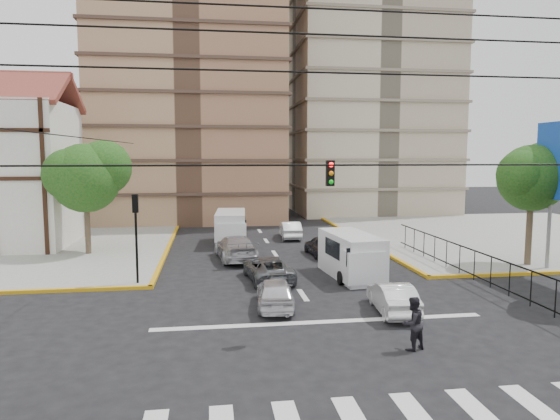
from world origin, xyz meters
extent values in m
plane|color=black|center=(0.00, 0.00, 0.00)|extent=(160.00, 160.00, 0.00)
cube|color=gray|center=(20.00, 20.00, 0.07)|extent=(26.00, 26.00, 0.15)
cube|color=silver|center=(0.00, -6.00, 0.01)|extent=(12.00, 2.40, 0.01)
cube|color=silver|center=(0.00, 1.20, 0.01)|extent=(13.00, 0.40, 0.01)
cube|color=tan|center=(14.00, 40.00, 24.00)|extent=(17.00, 16.00, 48.00)
cube|color=maroon|center=(-19.00, 21.90, 10.90)|extent=(10.80, 4.25, 2.65)
cylinder|color=slate|center=(14.50, 8.00, 2.15)|extent=(0.20, 0.20, 4.00)
cylinder|color=#473828|center=(14.00, 9.00, 2.24)|extent=(0.36, 0.36, 4.48)
sphere|color=#144614|center=(14.00, 9.00, 5.16)|extent=(3.80, 3.80, 3.80)
sphere|color=#144614|center=(14.95, 9.30, 5.73)|extent=(3.04, 3.04, 3.04)
sphere|color=#144614|center=(13.24, 8.70, 5.35)|extent=(2.85, 2.85, 2.85)
cylinder|color=#473828|center=(-12.00, 16.00, 2.10)|extent=(0.36, 0.36, 4.20)
sphere|color=#144614|center=(-12.00, 16.00, 5.00)|extent=(4.40, 4.40, 4.40)
sphere|color=#144614|center=(-10.90, 16.30, 5.67)|extent=(3.52, 3.52, 3.52)
sphere|color=#144614|center=(-12.88, 15.70, 5.22)|extent=(3.30, 3.30, 3.30)
cylinder|color=black|center=(-7.80, 7.80, 1.90)|extent=(0.12, 0.12, 3.50)
cube|color=black|center=(-7.80, 7.80, 4.10)|extent=(0.28, 0.22, 0.90)
sphere|color=#FF0C0C|center=(-7.80, 7.80, 4.40)|extent=(0.17, 0.17, 0.17)
cube|color=black|center=(0.00, 0.00, 5.80)|extent=(0.28, 0.22, 0.90)
cylinder|color=black|center=(0.00, -9.00, 6.25)|extent=(18.00, 0.03, 0.03)
cube|color=silver|center=(3.18, 8.16, 1.15)|extent=(2.50, 5.19, 2.31)
cube|color=silver|center=(3.18, 6.16, 1.00)|extent=(2.02, 1.39, 1.60)
cube|color=black|center=(3.18, 5.81, 1.55)|extent=(1.86, 0.29, 0.90)
cylinder|color=black|center=(2.23, 6.56, 0.35)|extent=(0.25, 0.70, 0.70)
cylinder|color=black|center=(4.13, 6.56, 0.35)|extent=(0.25, 0.70, 0.70)
cylinder|color=black|center=(2.23, 9.77, 0.35)|extent=(0.25, 0.70, 0.70)
cylinder|color=black|center=(4.13, 9.77, 0.35)|extent=(0.25, 0.70, 0.70)
cube|color=silver|center=(-2.71, 19.06, 1.19)|extent=(2.42, 5.31, 2.38)
cube|color=silver|center=(-2.71, 16.98, 1.04)|extent=(2.05, 1.38, 1.66)
cube|color=black|center=(-2.71, 16.62, 1.60)|extent=(1.92, 0.23, 0.93)
cylinder|color=black|center=(-3.70, 17.40, 0.36)|extent=(0.25, 0.72, 0.72)
cylinder|color=black|center=(-1.73, 17.40, 0.36)|extent=(0.25, 0.72, 0.72)
cylinder|color=black|center=(-3.70, 20.71, 0.36)|extent=(0.25, 0.72, 0.72)
cylinder|color=black|center=(-1.73, 20.71, 0.36)|extent=(0.25, 0.72, 0.72)
imported|color=silver|center=(-1.51, 3.32, 0.65)|extent=(1.85, 3.92, 1.30)
imported|color=white|center=(3.17, 1.97, 0.63)|extent=(1.69, 3.96, 1.27)
imported|color=#5A5D61|center=(-1.28, 7.96, 0.62)|extent=(2.53, 4.66, 1.24)
imported|color=#B4B4B9|center=(-2.67, 13.33, 0.77)|extent=(2.77, 5.50, 1.53)
imported|color=#242426|center=(2.91, 13.86, 0.66)|extent=(1.85, 4.00, 1.33)
imported|color=white|center=(1.99, 20.87, 0.67)|extent=(1.62, 4.14, 1.34)
imported|color=black|center=(2.38, -1.92, 0.90)|extent=(1.06, 0.95, 1.79)
camera|label=1|loc=(-4.20, -17.11, 6.40)|focal=32.00mm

